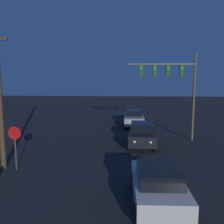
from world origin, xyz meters
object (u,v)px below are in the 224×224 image
(car_mid, at_px, (142,134))
(utility_pole, at_px, (0,96))
(car_near, at_px, (158,185))
(stop_sign, at_px, (15,140))
(car_far, at_px, (134,118))
(traffic_signal_mast, at_px, (174,80))

(car_mid, bearing_deg, utility_pole, 35.41)
(car_near, relative_size, stop_sign, 1.79)
(car_mid, bearing_deg, stop_sign, 38.91)
(car_near, relative_size, car_mid, 0.99)
(car_far, relative_size, traffic_signal_mast, 0.63)
(car_far, xyz_separation_m, traffic_signal_mast, (2.81, -5.35, 3.87))
(stop_sign, xyz_separation_m, utility_pole, (-0.77, 0.15, 2.31))
(car_mid, distance_m, car_far, 7.00)
(car_mid, height_order, traffic_signal_mast, traffic_signal_mast)
(stop_sign, bearing_deg, car_near, -25.77)
(traffic_signal_mast, bearing_deg, car_near, -103.26)
(car_near, xyz_separation_m, car_far, (-0.39, 15.61, 0.00))
(car_mid, relative_size, traffic_signal_mast, 0.64)
(utility_pole, bearing_deg, car_near, -24.46)
(car_mid, relative_size, stop_sign, 1.81)
(traffic_signal_mast, bearing_deg, stop_sign, -144.77)
(car_near, bearing_deg, car_far, 90.47)
(car_near, height_order, traffic_signal_mast, traffic_signal_mast)
(car_near, bearing_deg, utility_pole, 154.58)
(car_far, height_order, utility_pole, utility_pole)
(car_near, relative_size, utility_pole, 0.55)
(car_near, xyz_separation_m, car_mid, (-0.04, 8.62, 0.00))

